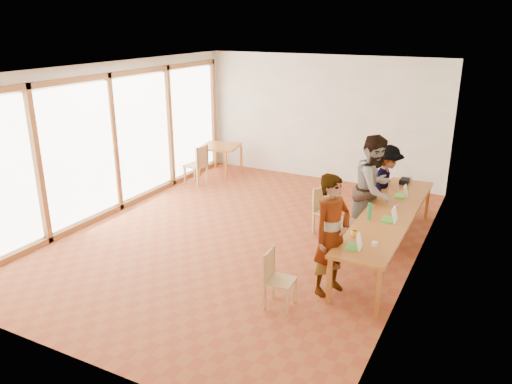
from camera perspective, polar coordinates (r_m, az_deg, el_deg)
ground at (r=9.22m, az=-1.39°, el=-4.98°), size 8.00×8.00×0.00m
wall_back at (r=12.29m, az=7.59°, el=8.34°), size 6.00×0.10×3.00m
wall_front at (r=5.74m, az=-21.06°, el=-5.48°), size 6.00×0.10×3.00m
wall_right at (r=7.79m, az=18.28°, el=1.23°), size 0.10×8.00×3.00m
window_wall at (r=10.43m, az=-15.98°, el=5.84°), size 0.10×8.00×3.00m
ceiling at (r=8.45m, az=-1.56°, el=14.06°), size 6.00×8.00×0.04m
communal_table at (r=8.55m, az=14.96°, el=-2.55°), size 0.80×4.00×0.75m
side_table at (r=12.71m, az=-4.12°, el=4.98°), size 0.90×0.90×0.75m
chair_near at (r=6.88m, az=2.10°, el=-9.20°), size 0.40×0.40×0.43m
chair_mid at (r=9.26m, az=7.69°, el=-1.50°), size 0.50×0.50×0.46m
chair_far at (r=8.75m, az=9.04°, el=-2.45°), size 0.49×0.49×0.51m
chair_empty at (r=10.05m, az=12.50°, el=-0.04°), size 0.49×0.49×0.47m
chair_spare at (r=11.96m, az=-6.54°, el=3.57°), size 0.47×0.47×0.51m
person_near at (r=7.13m, az=8.64°, el=-4.88°), size 0.66×0.77×1.78m
person_mid at (r=8.94m, az=13.33°, el=0.32°), size 0.93×1.08×1.93m
person_far at (r=9.79m, az=14.64°, el=0.73°), size 0.58×1.01×1.56m
laptop_near at (r=7.11m, az=11.34°, el=-5.90°), size 0.23×0.25×0.20m
laptop_mid at (r=8.16m, az=15.20°, el=-2.80°), size 0.23×0.27×0.22m
laptop_far at (r=9.32m, az=16.44°, el=-0.19°), size 0.23×0.27×0.21m
yellow_mug at (r=7.47m, az=11.21°, el=-4.69°), size 0.14×0.14×0.09m
green_bottle at (r=8.09m, az=12.82°, el=-2.20°), size 0.07×0.07×0.28m
clear_glass at (r=10.29m, az=17.27°, el=1.46°), size 0.07×0.07×0.09m
condiment_cup at (r=7.24m, az=13.39°, el=-5.77°), size 0.08×0.08×0.06m
pink_phone at (r=8.85m, az=15.84°, el=-1.51°), size 0.05×0.10×0.01m
black_pouch at (r=10.11m, az=16.62°, el=1.21°), size 0.16×0.26×0.09m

